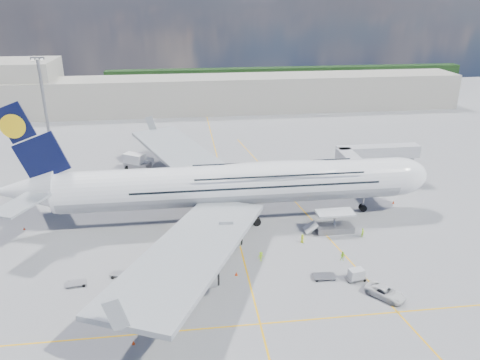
{
  "coord_description": "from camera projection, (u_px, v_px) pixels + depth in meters",
  "views": [
    {
      "loc": [
        -8.71,
        -67.26,
        38.85
      ],
      "look_at": [
        1.06,
        8.0,
        8.4
      ],
      "focal_mm": 35.0,
      "sensor_mm": 36.0,
      "label": 1
    }
  ],
  "objects": [
    {
      "name": "ground",
      "position": [
        240.0,
        245.0,
        77.41
      ],
      "size": [
        300.0,
        300.0,
        0.0
      ],
      "primitive_type": "plane",
      "color": "gray",
      "rests_on": "ground"
    },
    {
      "name": "taxi_line_main",
      "position": [
        240.0,
        245.0,
        77.41
      ],
      "size": [
        0.25,
        220.0,
        0.01
      ],
      "primitive_type": "cube",
      "color": "#FFB50D",
      "rests_on": "ground"
    },
    {
      "name": "taxi_line_cross",
      "position": [
        260.0,
        324.0,
        59.0
      ],
      "size": [
        120.0,
        0.25,
        0.01
      ],
      "primitive_type": "cube",
      "color": "#FFB50D",
      "rests_on": "ground"
    },
    {
      "name": "taxi_line_diag",
      "position": [
        306.0,
        214.0,
        88.29
      ],
      "size": [
        14.16,
        99.06,
        0.01
      ],
      "primitive_type": "cube",
      "rotation": [
        0.0,
        0.0,
        0.14
      ],
      "color": "#FFB50D",
      "rests_on": "ground"
    },
    {
      "name": "airliner",
      "position": [
        234.0,
        184.0,
        84.09
      ],
      "size": [
        77.26,
        79.15,
        23.71
      ],
      "color": "white",
      "rests_on": "ground"
    },
    {
      "name": "jet_bridge",
      "position": [
        368.0,
        157.0,
        97.69
      ],
      "size": [
        18.8,
        12.1,
        8.5
      ],
      "color": "#B7B7BC",
      "rests_on": "ground"
    },
    {
      "name": "cargo_loader",
      "position": [
        333.0,
        224.0,
        81.62
      ],
      "size": [
        8.53,
        3.2,
        3.67
      ],
      "color": "silver",
      "rests_on": "ground"
    },
    {
      "name": "light_mast",
      "position": [
        46.0,
        111.0,
        109.13
      ],
      "size": [
        3.0,
        0.7,
        25.5
      ],
      "color": "gray",
      "rests_on": "ground"
    },
    {
      "name": "terminal",
      "position": [
        205.0,
        94.0,
        162.61
      ],
      "size": [
        180.0,
        16.0,
        12.0
      ],
      "primitive_type": "cube",
      "color": "#B2AD9E",
      "rests_on": "ground"
    },
    {
      "name": "tree_line",
      "position": [
        288.0,
        76.0,
        209.55
      ],
      "size": [
        160.0,
        6.0,
        8.0
      ],
      "primitive_type": "cube",
      "color": "#193814",
      "rests_on": "ground"
    },
    {
      "name": "dolly_row_a",
      "position": [
        167.0,
        278.0,
        67.84
      ],
      "size": [
        3.46,
        2.71,
        0.45
      ],
      "rotation": [
        0.0,
        0.0,
        -0.41
      ],
      "color": "gray",
      "rests_on": "ground"
    },
    {
      "name": "dolly_row_b",
      "position": [
        121.0,
        274.0,
        68.83
      ],
      "size": [
        3.24,
        2.43,
        0.42
      ],
      "rotation": [
        0.0,
        0.0,
        -0.35
      ],
      "color": "gray",
      "rests_on": "ground"
    },
    {
      "name": "dolly_row_c",
      "position": [
        199.0,
        281.0,
        67.04
      ],
      "size": [
        3.37,
        2.02,
        0.47
      ],
      "rotation": [
        0.0,
        0.0,
        0.1
      ],
      "color": "gray",
      "rests_on": "ground"
    },
    {
      "name": "dolly_back",
      "position": [
        76.0,
        283.0,
        66.69
      ],
      "size": [
        3.07,
        2.02,
        0.42
      ],
      "rotation": [
        0.0,
        0.0,
        0.19
      ],
      "color": "gray",
      "rests_on": "ground"
    },
    {
      "name": "dolly_nose_far",
      "position": [
        356.0,
        274.0,
        67.64
      ],
      "size": [
        3.06,
        1.99,
        1.8
      ],
      "rotation": [
        0.0,
        0.0,
        0.17
      ],
      "color": "gray",
      "rests_on": "ground"
    },
    {
      "name": "dolly_nose_near",
      "position": [
        324.0,
        276.0,
        68.3
      ],
      "size": [
        3.41,
        1.96,
        0.49
      ],
      "rotation": [
        0.0,
        0.0,
        -0.06
      ],
      "color": "gray",
      "rests_on": "ground"
    },
    {
      "name": "baggage_tug",
      "position": [
        193.0,
        255.0,
        72.84
      ],
      "size": [
        3.33,
        2.46,
        1.89
      ],
      "rotation": [
        0.0,
        0.0,
        0.4
      ],
      "color": "white",
      "rests_on": "ground"
    },
    {
      "name": "catering_truck_inner",
      "position": [
        178.0,
        189.0,
        94.11
      ],
      "size": [
        7.52,
        3.16,
        4.43
      ],
      "rotation": [
        0.0,
        0.0,
        -0.06
      ],
      "color": "gray",
      "rests_on": "ground"
    },
    {
      "name": "catering_truck_outer",
      "position": [
        137.0,
        162.0,
        109.7
      ],
      "size": [
        7.22,
        5.51,
        3.97
      ],
      "rotation": [
        0.0,
        0.0,
        -0.58
      ],
      "color": "gray",
      "rests_on": "ground"
    },
    {
      "name": "service_van",
      "position": [
        385.0,
        292.0,
        63.91
      ],
      "size": [
        5.44,
        5.84,
        1.52
      ],
      "primitive_type": "imported",
      "rotation": [
        0.0,
        0.0,
        0.69
      ],
      "color": "white",
      "rests_on": "ground"
    },
    {
      "name": "crew_nose",
      "position": [
        363.0,
        233.0,
        79.76
      ],
      "size": [
        0.7,
        0.67,
        1.6
      ],
      "primitive_type": "imported",
      "rotation": [
        0.0,
        0.0,
        0.67
      ],
      "color": "#B4FB1A",
      "rests_on": "ground"
    },
    {
      "name": "crew_loader",
      "position": [
        343.0,
        256.0,
        72.65
      ],
      "size": [
        0.95,
        0.86,
        1.6
      ],
      "primitive_type": "imported",
      "rotation": [
        0.0,
        0.0,
        -0.4
      ],
      "color": "#8FDA17",
      "rests_on": "ground"
    },
    {
      "name": "crew_wing",
      "position": [
        153.0,
        251.0,
        73.92
      ],
      "size": [
        0.64,
        1.05,
        1.66
      ],
      "primitive_type": "imported",
      "rotation": [
        0.0,
        0.0,
        1.32
      ],
      "color": "#A6EB18",
      "rests_on": "ground"
    },
    {
      "name": "crew_van",
      "position": [
        302.0,
        238.0,
        77.9
      ],
      "size": [
        0.79,
        0.91,
        1.57
      ],
      "primitive_type": "imported",
      "rotation": [
        0.0,
        0.0,
        2.03
      ],
      "color": "#D0E718",
      "rests_on": "ground"
    },
    {
      "name": "crew_tug",
      "position": [
        261.0,
        257.0,
        72.54
      ],
      "size": [
        1.16,
        0.84,
        1.61
      ],
      "primitive_type": "imported",
      "rotation": [
        0.0,
        0.0,
        0.25
      ],
      "color": "#9FE317",
      "rests_on": "ground"
    },
    {
      "name": "cone_nose",
      "position": [
        393.0,
        202.0,
        92.6
      ],
      "size": [
        0.44,
        0.44,
        0.56
      ],
      "color": "#E83C0C",
      "rests_on": "ground"
    },
    {
      "name": "cone_wing_left_inner",
      "position": [
        196.0,
        198.0,
        94.31
      ],
      "size": [
        0.44,
        0.44,
        0.56
      ],
      "color": "#E83C0C",
      "rests_on": "ground"
    },
    {
      "name": "cone_wing_left_outer",
      "position": [
        169.0,
        165.0,
        112.72
      ],
      "size": [
        0.39,
        0.39,
        0.49
      ],
      "color": "#E83C0C",
      "rests_on": "ground"
    },
    {
      "name": "cone_wing_right_inner",
      "position": [
        236.0,
        274.0,
        69.06
      ],
      "size": [
        0.45,
        0.45,
        0.57
      ],
      "color": "#E83C0C",
      "rests_on": "ground"
    },
    {
      "name": "cone_wing_right_outer",
      "position": [
        133.0,
        342.0,
        55.52
      ],
      "size": [
        0.4,
        0.4,
        0.51
      ],
      "color": "#E83C0C",
      "rests_on": "ground"
    },
    {
      "name": "cone_tail",
      "position": [
        24.0,
        228.0,
        82.38
      ],
      "size": [
        0.39,
        0.39,
        0.49
      ],
      "color": "#E83C0C",
      "rests_on": "ground"
    }
  ]
}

